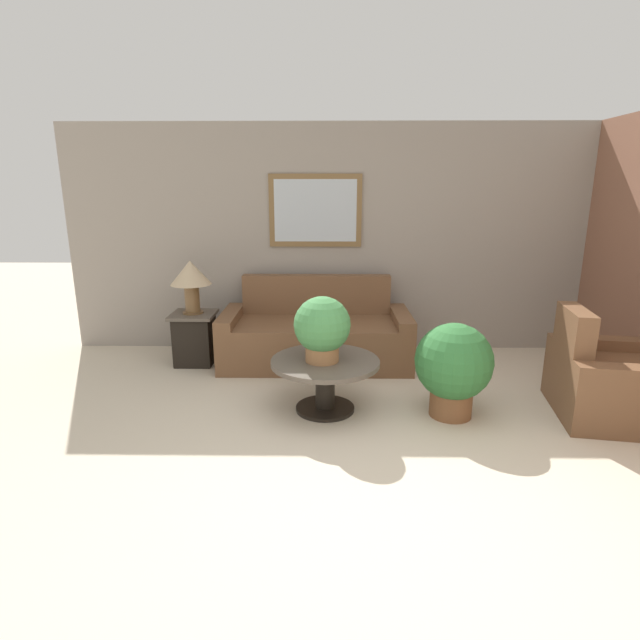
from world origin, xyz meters
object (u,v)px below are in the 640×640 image
(coffee_table, at_px, (325,374))
(table_lamp, at_px, (191,277))
(potted_plant_on_table, at_px, (322,327))
(side_table, at_px, (195,338))
(armchair, at_px, (608,382))
(couch_main, at_px, (316,336))
(potted_plant_floor, at_px, (453,366))

(coffee_table, height_order, table_lamp, table_lamp)
(table_lamp, bearing_deg, potted_plant_on_table, -40.75)
(side_table, bearing_deg, armchair, -18.27)
(table_lamp, relative_size, potted_plant_on_table, 1.03)
(side_table, bearing_deg, couch_main, 2.11)
(armchair, relative_size, potted_plant_on_table, 1.94)
(coffee_table, xyz_separation_m, side_table, (-1.44, 1.20, -0.05))
(table_lamp, bearing_deg, coffee_table, -39.65)
(coffee_table, distance_m, potted_plant_on_table, 0.43)
(potted_plant_on_table, bearing_deg, table_lamp, 139.25)
(table_lamp, distance_m, potted_plant_floor, 2.88)
(side_table, relative_size, potted_plant_on_table, 1.02)
(armchair, xyz_separation_m, table_lamp, (-3.84, 1.27, 0.67))
(couch_main, relative_size, armchair, 1.89)
(potted_plant_floor, bearing_deg, coffee_table, 175.15)
(potted_plant_on_table, distance_m, potted_plant_floor, 1.15)
(armchair, distance_m, table_lamp, 4.10)
(armchair, height_order, table_lamp, table_lamp)
(armchair, bearing_deg, potted_plant_floor, 100.07)
(side_table, xyz_separation_m, table_lamp, (0.00, 0.00, 0.68))
(armchair, relative_size, table_lamp, 1.88)
(table_lamp, relative_size, potted_plant_floor, 0.71)
(couch_main, xyz_separation_m, table_lamp, (-1.33, -0.05, 0.67))
(couch_main, height_order, armchair, same)
(potted_plant_on_table, bearing_deg, coffee_table, 44.32)
(armchair, bearing_deg, table_lamp, 80.93)
(armchair, distance_m, side_table, 4.04)
(potted_plant_floor, bearing_deg, armchair, 0.87)
(potted_plant_on_table, bearing_deg, potted_plant_floor, -3.42)
(potted_plant_on_table, height_order, potted_plant_floor, potted_plant_on_table)
(table_lamp, xyz_separation_m, potted_plant_floor, (2.52, -1.29, -0.52))
(table_lamp, bearing_deg, couch_main, 2.11)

